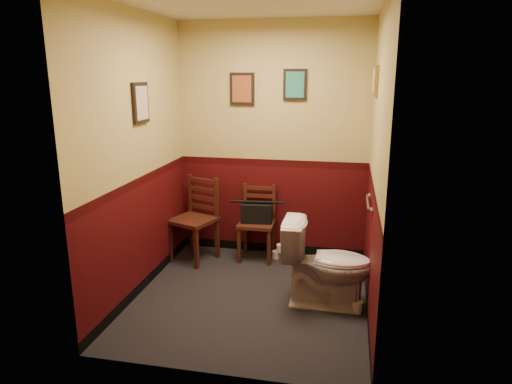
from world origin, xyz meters
TOP-DOWN VIEW (x-y plane):
  - floor at (0.00, 0.00)m, footprint 2.20×2.40m
  - ceiling at (0.00, 0.00)m, footprint 2.20×2.40m
  - wall_back at (0.00, 1.20)m, footprint 2.20×0.00m
  - wall_front at (0.00, -1.20)m, footprint 2.20×0.00m
  - wall_left at (-1.10, 0.00)m, footprint 0.00×2.40m
  - wall_right at (1.10, 0.00)m, footprint 0.00×2.40m
  - grab_bar at (1.07, 0.25)m, footprint 0.05×0.56m
  - framed_print_back_a at (-0.35, 1.18)m, footprint 0.28×0.04m
  - framed_print_back_b at (0.25, 1.18)m, footprint 0.26×0.04m
  - framed_print_left at (-1.08, 0.10)m, footprint 0.04×0.30m
  - framed_print_right at (1.08, 0.60)m, footprint 0.04×0.34m
  - toilet at (0.72, 0.01)m, footprint 0.83×0.47m
  - toilet_brush at (1.01, -0.08)m, footprint 0.10×0.10m
  - chair_left at (-0.83, 0.83)m, footprint 0.58×0.58m
  - chair_right at (-0.14, 1.00)m, footprint 0.41×0.41m
  - handbag at (-0.14, 0.96)m, footprint 0.37×0.21m
  - tp_stack at (0.14, 1.01)m, footprint 0.20×0.11m

SIDE VIEW (x-z plane):
  - floor at x=0.00m, z-range 0.00..0.00m
  - toilet_brush at x=1.01m, z-range -0.13..0.25m
  - tp_stack at x=0.14m, z-range -0.01..0.16m
  - toilet at x=0.72m, z-range 0.00..0.81m
  - chair_right at x=-0.14m, z-range 0.00..0.86m
  - chair_left at x=-0.83m, z-range 0.00..0.97m
  - handbag at x=-0.14m, z-range 0.43..0.69m
  - grab_bar at x=1.07m, z-range 0.92..0.98m
  - wall_back at x=0.00m, z-range 0.00..2.70m
  - wall_front at x=0.00m, z-range 0.00..2.70m
  - wall_left at x=-1.10m, z-range 0.00..2.70m
  - wall_right at x=1.10m, z-range 0.00..2.70m
  - framed_print_left at x=-1.08m, z-range 1.66..2.04m
  - framed_print_back_a at x=-0.35m, z-range 1.77..2.13m
  - framed_print_back_b at x=0.25m, z-range 1.83..2.17m
  - framed_print_right at x=1.08m, z-range 1.91..2.19m
  - ceiling at x=0.00m, z-range 2.70..2.70m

